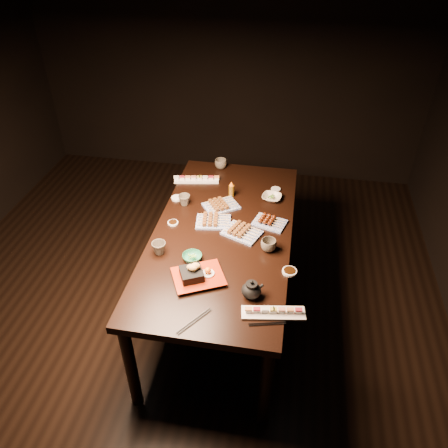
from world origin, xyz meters
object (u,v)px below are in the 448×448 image
(sushi_platter_near, at_px, (273,311))
(teapot, at_px, (251,289))
(dining_table, at_px, (223,272))
(teacup_near_left, at_px, (159,248))
(yakitori_plate_center, at_px, (213,219))
(tempura_tray, at_px, (198,272))
(sushi_platter_far, at_px, (197,178))
(teacup_far_left, at_px, (184,200))
(yakitori_plate_right, at_px, (242,230))
(teacup_mid_right, at_px, (269,245))
(edamame_bowl_cream, at_px, (272,198))
(yakitori_plate_left, at_px, (221,204))
(teacup_far_right, at_px, (221,164))
(edamame_bowl_green, at_px, (192,257))
(condiment_bottle, at_px, (231,189))

(sushi_platter_near, distance_m, teapot, 0.17)
(dining_table, bearing_deg, teacup_near_left, -150.31)
(teacup_near_left, bearing_deg, teapot, -23.39)
(yakitori_plate_center, relative_size, tempura_tray, 0.81)
(dining_table, height_order, sushi_platter_far, sushi_platter_far)
(teacup_far_left, bearing_deg, yakitori_plate_right, -30.30)
(teacup_near_left, xyz_separation_m, teacup_mid_right, (0.66, 0.15, -0.00))
(edamame_bowl_cream, height_order, teapot, teapot)
(dining_table, xyz_separation_m, teapot, (0.26, -0.55, 0.43))
(yakitori_plate_center, bearing_deg, dining_table, -52.77)
(yakitori_plate_left, bearing_deg, tempura_tray, -124.73)
(dining_table, height_order, teapot, teapot)
(teacup_near_left, bearing_deg, sushi_platter_far, 87.78)
(teacup_far_right, height_order, teapot, teapot)
(yakitori_plate_right, bearing_deg, sushi_platter_far, 148.94)
(teacup_far_left, bearing_deg, tempura_tray, -69.98)
(edamame_bowl_green, height_order, teacup_far_left, teacup_far_left)
(tempura_tray, bearing_deg, sushi_platter_near, -49.06)
(tempura_tray, bearing_deg, teacup_far_left, 83.91)
(teacup_far_left, distance_m, teacup_far_right, 0.59)
(yakitori_plate_left, xyz_separation_m, teacup_far_left, (-0.26, -0.02, 0.01))
(teapot, bearing_deg, edamame_bowl_green, 117.02)
(yakitori_plate_center, height_order, edamame_bowl_green, yakitori_plate_center)
(teacup_near_left, distance_m, teacup_mid_right, 0.68)
(edamame_bowl_green, xyz_separation_m, teacup_near_left, (-0.21, 0.02, 0.02))
(yakitori_plate_left, bearing_deg, teacup_near_left, -151.87)
(teacup_near_left, bearing_deg, sushi_platter_near, -26.72)
(edamame_bowl_cream, relative_size, condiment_bottle, 1.11)
(yakitori_plate_right, distance_m, teacup_far_right, 0.88)
(sushi_platter_near, height_order, edamame_bowl_cream, sushi_platter_near)
(edamame_bowl_cream, bearing_deg, edamame_bowl_green, -119.39)
(dining_table, height_order, teacup_near_left, teacup_near_left)
(edamame_bowl_cream, bearing_deg, condiment_bottle, -178.60)
(sushi_platter_near, distance_m, teacup_near_left, 0.82)
(yakitori_plate_left, bearing_deg, edamame_bowl_cream, -10.13)
(dining_table, height_order, teacup_far_left, teacup_far_left)
(edamame_bowl_cream, height_order, teacup_far_left, teacup_far_left)
(sushi_platter_near, distance_m, yakitori_plate_left, 1.03)
(dining_table, xyz_separation_m, sushi_platter_far, (-0.31, 0.59, 0.40))
(yakitori_plate_right, relative_size, teacup_far_right, 2.43)
(yakitori_plate_center, distance_m, edamame_bowl_cream, 0.51)
(sushi_platter_near, relative_size, condiment_bottle, 2.70)
(dining_table, bearing_deg, condiment_bottle, 81.24)
(teacup_far_right, bearing_deg, yakitori_plate_left, -79.45)
(dining_table, relative_size, teacup_far_right, 18.63)
(teacup_near_left, height_order, teacup_far_right, teacup_near_left)
(yakitori_plate_right, distance_m, edamame_bowl_green, 0.40)
(dining_table, bearing_deg, tempura_tray, -107.33)
(dining_table, relative_size, yakitori_plate_center, 7.77)
(yakitori_plate_right, height_order, teacup_mid_right, teacup_mid_right)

